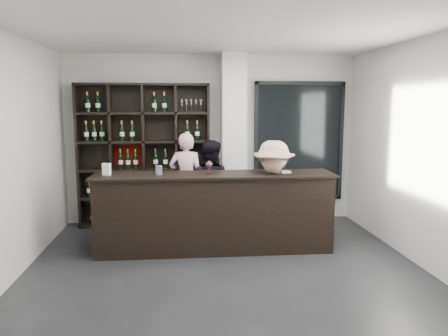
{
  "coord_description": "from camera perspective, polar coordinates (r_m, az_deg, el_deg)",
  "views": [
    {
      "loc": [
        -0.53,
        -4.86,
        2.07
      ],
      "look_at": [
        0.06,
        1.1,
        1.18
      ],
      "focal_mm": 35.0,
      "sensor_mm": 36.0,
      "label": 1
    }
  ],
  "objects": [
    {
      "name": "floor",
      "position": [
        5.31,
        0.54,
        -14.55
      ],
      "size": [
        5.0,
        5.5,
        0.01
      ],
      "primitive_type": "cube",
      "color": "black",
      "rests_on": "ground"
    },
    {
      "name": "wine_shelf",
      "position": [
        7.5,
        -10.35,
        1.64
      ],
      "size": [
        2.2,
        0.35,
        2.4
      ],
      "primitive_type": null,
      "color": "black",
      "rests_on": "floor"
    },
    {
      "name": "structural_column",
      "position": [
        7.41,
        1.2,
        3.64
      ],
      "size": [
        0.4,
        0.4,
        2.9
      ],
      "primitive_type": "cube",
      "color": "silver",
      "rests_on": "floor"
    },
    {
      "name": "glass_panel",
      "position": [
        7.86,
        9.74,
        3.43
      ],
      "size": [
        1.6,
        0.08,
        2.1
      ],
      "color": "black",
      "rests_on": "floor"
    },
    {
      "name": "tasting_counter",
      "position": [
        6.17,
        -1.27,
        -5.79
      ],
      "size": [
        3.35,
        0.69,
        1.1
      ],
      "rotation": [
        0.0,
        0.0,
        -0.01
      ],
      "color": "black",
      "rests_on": "floor"
    },
    {
      "name": "taster_pink",
      "position": [
        7.37,
        -4.96,
        -1.54
      ],
      "size": [
        0.64,
        0.48,
        1.59
      ],
      "primitive_type": "imported",
      "rotation": [
        0.0,
        0.0,
        2.96
      ],
      "color": "#FFC3D0",
      "rests_on": "floor"
    },
    {
      "name": "taster_black",
      "position": [
        6.85,
        -1.95,
        -2.62
      ],
      "size": [
        0.89,
        0.79,
        1.51
      ],
      "primitive_type": "imported",
      "rotation": [
        0.0,
        0.0,
        2.79
      ],
      "color": "black",
      "rests_on": "floor"
    },
    {
      "name": "customer",
      "position": [
        6.18,
        6.44,
        -3.65
      ],
      "size": [
        1.15,
        0.9,
        1.56
      ],
      "primitive_type": "imported",
      "rotation": [
        0.0,
        0.0,
        -0.36
      ],
      "color": "tan",
      "rests_on": "floor"
    },
    {
      "name": "wine_glass",
      "position": [
        5.96,
        -1.94,
        0.14
      ],
      "size": [
        0.1,
        0.1,
        0.21
      ],
      "primitive_type": null,
      "rotation": [
        0.0,
        0.0,
        -0.12
      ],
      "color": "white",
      "rests_on": "tasting_counter"
    },
    {
      "name": "spit_cup",
      "position": [
        6.02,
        -8.51,
        -0.28
      ],
      "size": [
        0.11,
        0.11,
        0.13
      ],
      "primitive_type": "cylinder",
      "rotation": [
        0.0,
        0.0,
        0.19
      ],
      "color": "#93A4B8",
      "rests_on": "tasting_counter"
    },
    {
      "name": "napkin_stack",
      "position": [
        6.22,
        8.09,
        -0.5
      ],
      "size": [
        0.13,
        0.13,
        0.02
      ],
      "primitive_type": "cube",
      "rotation": [
        0.0,
        0.0,
        -0.0
      ],
      "color": "white",
      "rests_on": "tasting_counter"
    },
    {
      "name": "card_stand",
      "position": [
        6.12,
        -15.09,
        -0.17
      ],
      "size": [
        0.12,
        0.09,
        0.16
      ],
      "primitive_type": "cube",
      "rotation": [
        0.0,
        0.0,
        -0.39
      ],
      "color": "white",
      "rests_on": "tasting_counter"
    }
  ]
}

